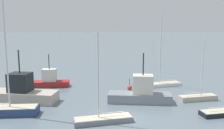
{
  "coord_description": "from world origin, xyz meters",
  "views": [
    {
      "loc": [
        -3.76,
        -20.68,
        8.43
      ],
      "look_at": [
        0.0,
        12.57,
        3.04
      ],
      "focal_mm": 38.95,
      "sensor_mm": 36.0,
      "label": 1
    }
  ],
  "objects_px": {
    "sailboat_0": "(103,118)",
    "sailboat_3": "(5,109)",
    "sailboat_4": "(198,97)",
    "fishing_boat_1": "(141,93)",
    "fishing_boat_2": "(23,92)",
    "channel_buoy_0": "(130,88)",
    "sailboat_1": "(162,83)",
    "fishing_boat_0": "(48,81)"
  },
  "relations": [
    {
      "from": "fishing_boat_1",
      "to": "fishing_boat_0",
      "type": "bearing_deg",
      "value": 155.21
    },
    {
      "from": "sailboat_0",
      "to": "fishing_boat_1",
      "type": "distance_m",
      "value": 7.01
    },
    {
      "from": "fishing_boat_2",
      "to": "channel_buoy_0",
      "type": "relative_size",
      "value": 4.98
    },
    {
      "from": "sailboat_3",
      "to": "fishing_boat_2",
      "type": "xyz_separation_m",
      "value": [
        0.72,
        4.08,
        0.5
      ]
    },
    {
      "from": "sailboat_0",
      "to": "sailboat_3",
      "type": "bearing_deg",
      "value": -25.08
    },
    {
      "from": "sailboat_1",
      "to": "fishing_boat_0",
      "type": "relative_size",
      "value": 1.77
    },
    {
      "from": "sailboat_1",
      "to": "fishing_boat_2",
      "type": "xyz_separation_m",
      "value": [
        -17.68,
        -5.11,
        0.62
      ]
    },
    {
      "from": "sailboat_0",
      "to": "channel_buoy_0",
      "type": "distance_m",
      "value": 11.33
    },
    {
      "from": "sailboat_1",
      "to": "sailboat_4",
      "type": "relative_size",
      "value": 1.57
    },
    {
      "from": "sailboat_0",
      "to": "sailboat_1",
      "type": "xyz_separation_m",
      "value": [
        9.27,
        12.03,
        0.08
      ]
    },
    {
      "from": "sailboat_1",
      "to": "sailboat_4",
      "type": "height_order",
      "value": "sailboat_1"
    },
    {
      "from": "sailboat_3",
      "to": "channel_buoy_0",
      "type": "height_order",
      "value": "sailboat_3"
    },
    {
      "from": "sailboat_4",
      "to": "fishing_boat_2",
      "type": "distance_m",
      "value": 19.74
    },
    {
      "from": "sailboat_4",
      "to": "channel_buoy_0",
      "type": "bearing_deg",
      "value": 136.85
    },
    {
      "from": "sailboat_0",
      "to": "fishing_boat_2",
      "type": "distance_m",
      "value": 10.92
    },
    {
      "from": "sailboat_3",
      "to": "fishing_boat_1",
      "type": "height_order",
      "value": "sailboat_3"
    },
    {
      "from": "fishing_boat_1",
      "to": "channel_buoy_0",
      "type": "xyz_separation_m",
      "value": [
        -0.26,
        5.2,
        -0.69
      ]
    },
    {
      "from": "sailboat_1",
      "to": "fishing_boat_2",
      "type": "height_order",
      "value": "sailboat_1"
    },
    {
      "from": "sailboat_1",
      "to": "channel_buoy_0",
      "type": "bearing_deg",
      "value": 6.76
    },
    {
      "from": "sailboat_4",
      "to": "fishing_boat_1",
      "type": "relative_size",
      "value": 0.92
    },
    {
      "from": "sailboat_3",
      "to": "fishing_boat_1",
      "type": "relative_size",
      "value": 1.68
    },
    {
      "from": "sailboat_0",
      "to": "sailboat_3",
      "type": "relative_size",
      "value": 0.65
    },
    {
      "from": "fishing_boat_0",
      "to": "sailboat_1",
      "type": "bearing_deg",
      "value": -3.06
    },
    {
      "from": "fishing_boat_2",
      "to": "sailboat_0",
      "type": "bearing_deg",
      "value": 155.01
    },
    {
      "from": "fishing_boat_0",
      "to": "sailboat_4",
      "type": "bearing_deg",
      "value": -22.75
    },
    {
      "from": "channel_buoy_0",
      "to": "fishing_boat_0",
      "type": "bearing_deg",
      "value": 164.39
    },
    {
      "from": "fishing_boat_2",
      "to": "fishing_boat_1",
      "type": "bearing_deg",
      "value": -172.82
    },
    {
      "from": "fishing_boat_1",
      "to": "fishing_boat_2",
      "type": "relative_size",
      "value": 0.94
    },
    {
      "from": "sailboat_1",
      "to": "sailboat_4",
      "type": "xyz_separation_m",
      "value": [
        1.97,
        -6.85,
        -0.09
      ]
    },
    {
      "from": "sailboat_1",
      "to": "fishing_boat_0",
      "type": "distance_m",
      "value": 15.95
    },
    {
      "from": "sailboat_4",
      "to": "fishing_boat_1",
      "type": "xyz_separation_m",
      "value": [
        -6.66,
        0.09,
        0.65
      ]
    },
    {
      "from": "fishing_boat_1",
      "to": "fishing_boat_2",
      "type": "height_order",
      "value": "fishing_boat_2"
    },
    {
      "from": "sailboat_0",
      "to": "sailboat_4",
      "type": "relative_size",
      "value": 1.18
    },
    {
      "from": "sailboat_4",
      "to": "fishing_boat_1",
      "type": "bearing_deg",
      "value": 173.49
    },
    {
      "from": "fishing_boat_2",
      "to": "channel_buoy_0",
      "type": "bearing_deg",
      "value": -149.98
    },
    {
      "from": "channel_buoy_0",
      "to": "fishing_boat_1",
      "type": "bearing_deg",
      "value": -87.13
    },
    {
      "from": "sailboat_4",
      "to": "channel_buoy_0",
      "type": "xyz_separation_m",
      "value": [
        -6.92,
        5.29,
        -0.04
      ]
    },
    {
      "from": "sailboat_3",
      "to": "fishing_boat_0",
      "type": "height_order",
      "value": "sailboat_3"
    },
    {
      "from": "sailboat_1",
      "to": "sailboat_3",
      "type": "relative_size",
      "value": 0.86
    },
    {
      "from": "sailboat_0",
      "to": "fishing_boat_1",
      "type": "height_order",
      "value": "sailboat_0"
    },
    {
      "from": "fishing_boat_0",
      "to": "channel_buoy_0",
      "type": "relative_size",
      "value": 3.83
    },
    {
      "from": "sailboat_4",
      "to": "channel_buoy_0",
      "type": "height_order",
      "value": "sailboat_4"
    }
  ]
}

